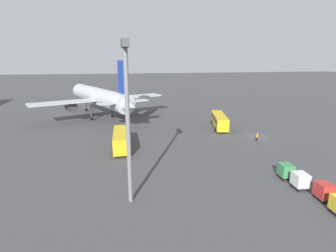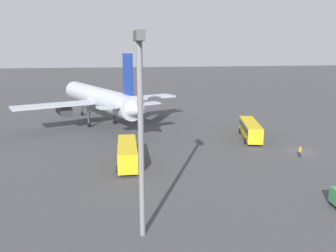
# 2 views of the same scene
# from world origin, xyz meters

# --- Properties ---
(ground_plane) EXTENTS (600.00, 600.00, 0.00)m
(ground_plane) POSITION_xyz_m (0.00, 0.00, 0.00)
(ground_plane) COLOR #424244
(airplane) EXTENTS (41.49, 35.72, 15.87)m
(airplane) POSITION_xyz_m (27.15, 32.90, 5.97)
(airplane) COLOR #B2B7C1
(airplane) RESTS_ON ground
(shuttle_bus_near) EXTENTS (12.41, 5.82, 3.17)m
(shuttle_bus_near) POSITION_xyz_m (9.28, 4.70, 1.91)
(shuttle_bus_near) COLOR gold
(shuttle_bus_near) RESTS_ON ground
(shuttle_bus_far) EXTENTS (10.96, 3.55, 3.18)m
(shuttle_bus_far) POSITION_xyz_m (-1.23, 28.72, 1.91)
(shuttle_bus_far) COLOR gold
(shuttle_bus_far) RESTS_ON ground
(worker_person) EXTENTS (0.38, 0.38, 1.74)m
(worker_person) POSITION_xyz_m (-2.89, 1.89, 0.87)
(worker_person) COLOR #1E1E2D
(worker_person) RESTS_ON ground
(light_pole) EXTENTS (2.80, 0.70, 17.84)m
(light_pole) POSITION_xyz_m (-20.43, 28.72, 10.92)
(light_pole) COLOR slate
(light_pole) RESTS_ON ground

